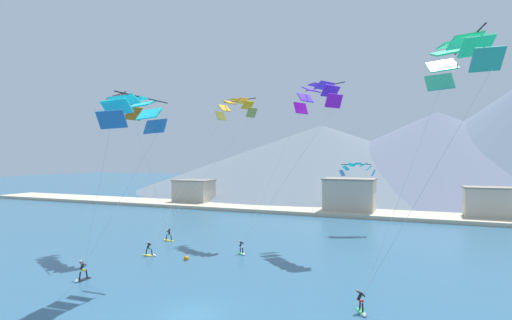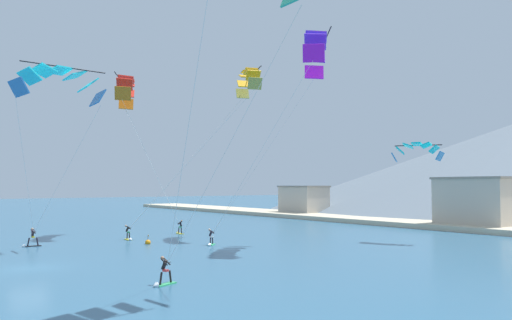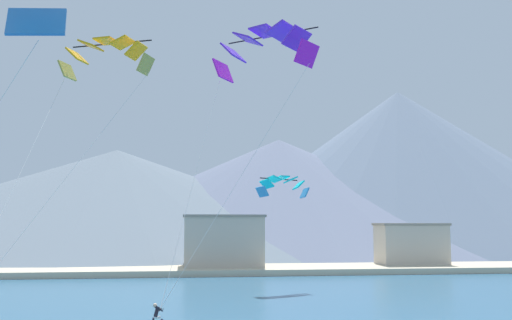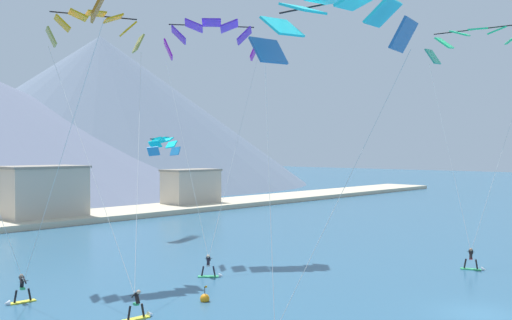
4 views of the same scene
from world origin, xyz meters
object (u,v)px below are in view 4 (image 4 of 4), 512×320
(parafoil_kite_mid_center, at_px, (212,36))
(parafoil_kite_far_right, at_px, (478,41))
(parafoil_kite_near_trail, at_px, (330,20))
(kitesurfer_far_right, at_px, (474,263))
(parafoil_kite_far_left, at_px, (96,27))
(parafoil_kite_distant_high_outer, at_px, (163,144))
(kitesurfer_far_left, at_px, (140,310))
(kitesurfer_mid_center, at_px, (212,270))
(kitesurfer_near_lead, at_px, (19,295))
(race_marker_buoy, at_px, (205,299))

(parafoil_kite_mid_center, relative_size, parafoil_kite_far_right, 1.05)
(parafoil_kite_near_trail, bearing_deg, parafoil_kite_far_right, 7.10)
(kitesurfer_far_right, distance_m, parafoil_kite_far_right, 18.64)
(parafoil_kite_far_left, bearing_deg, parafoil_kite_distant_high_outer, 37.47)
(parafoil_kite_far_left, bearing_deg, kitesurfer_far_left, -111.45)
(kitesurfer_far_right, distance_m, parafoil_kite_far_left, 32.49)
(parafoil_kite_far_right, bearing_deg, parafoil_kite_distant_high_outer, 110.85)
(kitesurfer_mid_center, xyz_separation_m, parafoil_kite_near_trail, (-4.22, -13.09, 14.55))
(kitesurfer_far_left, relative_size, parafoil_kite_far_left, 0.10)
(kitesurfer_far_right, xyz_separation_m, parafoil_kite_far_right, (6.15, 2.31, 17.44))
(kitesurfer_far_right, bearing_deg, parafoil_kite_mid_center, 112.10)
(kitesurfer_near_lead, xyz_separation_m, race_marker_buoy, (7.61, -7.50, -0.32))
(kitesurfer_far_left, xyz_separation_m, kitesurfer_far_right, (23.90, -7.75, 0.02))
(parafoil_kite_mid_center, height_order, parafoil_kite_distant_high_outer, parafoil_kite_mid_center)
(kitesurfer_mid_center, bearing_deg, parafoil_kite_far_left, 120.12)
(parafoil_kite_near_trail, height_order, parafoil_kite_far_left, parafoil_kite_far_left)
(kitesurfer_far_right, xyz_separation_m, race_marker_buoy, (-19.33, 7.85, -0.34))
(parafoil_kite_near_trail, height_order, parafoil_kite_distant_high_outer, parafoil_kite_near_trail)
(kitesurfer_far_left, distance_m, parafoil_kite_mid_center, 26.98)
(kitesurfer_near_lead, relative_size, kitesurfer_far_left, 1.00)
(kitesurfer_near_lead, distance_m, kitesurfer_mid_center, 12.53)
(parafoil_kite_mid_center, distance_m, parafoil_kite_distant_high_outer, 14.85)
(parafoil_kite_mid_center, bearing_deg, race_marker_buoy, -133.62)
(kitesurfer_far_right, height_order, parafoil_kite_distant_high_outer, parafoil_kite_distant_high_outer)
(parafoil_kite_far_right, height_order, parafoil_kite_distant_high_outer, parafoil_kite_far_right)
(kitesurfer_near_lead, bearing_deg, parafoil_kite_distant_high_outer, 34.93)
(kitesurfer_near_lead, height_order, parafoil_kite_near_trail, parafoil_kite_near_trail)
(kitesurfer_far_left, xyz_separation_m, parafoil_kite_distant_high_outer, (19.18, 23.12, 8.95))
(parafoil_kite_far_left, bearing_deg, race_marker_buoy, -90.76)
(kitesurfer_far_right, xyz_separation_m, parafoil_kite_far_left, (-19.17, 19.80, 17.21))
(parafoil_kite_mid_center, height_order, parafoil_kite_far_right, parafoil_kite_mid_center)
(parafoil_kite_far_left, distance_m, race_marker_buoy, 21.23)
(parafoil_kite_far_right, distance_m, parafoil_kite_distant_high_outer, 31.72)
(kitesurfer_mid_center, height_order, parafoil_kite_distant_high_outer, parafoil_kite_distant_high_outer)
(parafoil_kite_mid_center, distance_m, parafoil_kite_far_right, 22.46)
(parafoil_kite_distant_high_outer, xyz_separation_m, race_marker_buoy, (-14.60, -23.02, -9.27))
(parafoil_kite_far_left, relative_size, race_marker_buoy, 17.14)
(parafoil_kite_far_right, bearing_deg, kitesurfer_far_right, -159.39)
(race_marker_buoy, bearing_deg, kitesurfer_mid_center, 44.23)
(kitesurfer_near_lead, bearing_deg, parafoil_kite_far_right, -21.51)
(kitesurfer_far_left, bearing_deg, parafoil_kite_far_right, -10.25)
(kitesurfer_mid_center, xyz_separation_m, parafoil_kite_distant_high_outer, (10.07, 18.61, 8.97))
(kitesurfer_mid_center, bearing_deg, parafoil_kite_far_right, -25.41)
(kitesurfer_near_lead, relative_size, parafoil_kite_distant_high_outer, 0.34)
(kitesurfer_mid_center, bearing_deg, parafoil_kite_near_trail, -107.89)
(parafoil_kite_near_trail, bearing_deg, kitesurfer_far_right, 2.48)
(kitesurfer_far_right, distance_m, race_marker_buoy, 20.87)
(kitesurfer_far_right, bearing_deg, parafoil_kite_far_left, 134.08)
(kitesurfer_far_left, height_order, parafoil_kite_near_trail, parafoil_kite_near_trail)
(kitesurfer_mid_center, height_order, parafoil_kite_near_trail, parafoil_kite_near_trail)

